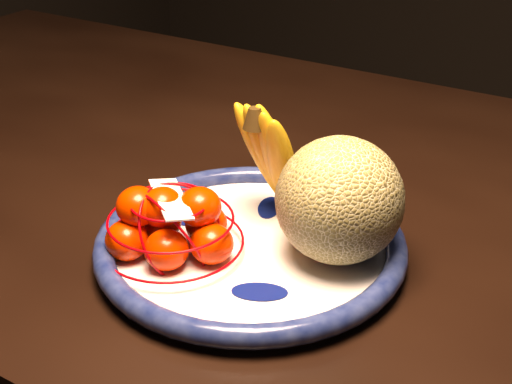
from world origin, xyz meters
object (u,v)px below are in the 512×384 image
Objects in this scene: dining_table at (159,191)px; cantaloupe at (339,200)px; mandarin_bag at (172,226)px; fruit_bowl at (250,245)px; banana_bunch at (274,154)px.

dining_table is 11.71× the size of cantaloupe.
cantaloupe is 0.66× the size of mandarin_bag.
cantaloupe is at bearing 32.15° from mandarin_bag.
cantaloupe reaches higher than mandarin_bag.
cantaloupe is at bearing 22.85° from fruit_bowl.
fruit_bowl is 2.55× the size of cantaloupe.
cantaloupe is at bearing -22.41° from dining_table.
dining_table is at bearing 149.61° from fruit_bowl.
fruit_bowl is at bearing -157.15° from cantaloupe.
dining_table is 4.60× the size of fruit_bowl.
banana_bunch is (0.25, -0.09, 0.16)m from dining_table.
fruit_bowl is 0.11m from cantaloupe.
fruit_bowl is 0.08m from mandarin_bag.
dining_table is at bearing 160.60° from cantaloupe.
mandarin_bag is at bearing -147.85° from cantaloupe.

